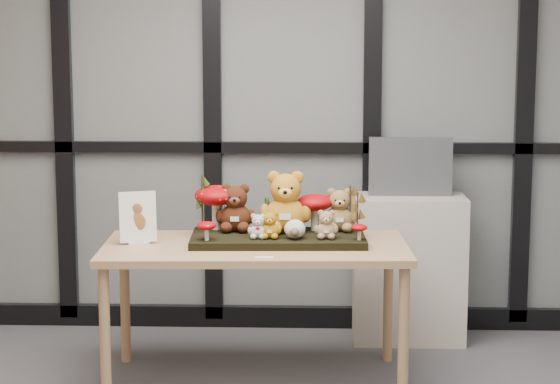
{
  "coord_description": "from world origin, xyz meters",
  "views": [
    {
      "loc": [
        0.14,
        -3.24,
        1.67
      ],
      "look_at": [
        -0.03,
        1.48,
        0.95
      ],
      "focal_mm": 65.0,
      "sensor_mm": 36.0,
      "label": 1
    }
  ],
  "objects_px": {
    "bear_tan_back": "(339,207)",
    "mushroom_front_left": "(207,230)",
    "display_table": "(255,258)",
    "mushroom_back_right": "(315,210)",
    "bear_white_bow": "(258,225)",
    "bear_small_yellow": "(270,223)",
    "plush_cream_hedgehog": "(295,228)",
    "bear_beige_small": "(326,223)",
    "mushroom_back_left": "(217,205)",
    "cabinet": "(409,268)",
    "mushroom_front_right": "(359,231)",
    "monitor": "(410,167)",
    "bear_brown_medium": "(236,205)",
    "diorama_tray": "(278,238)",
    "sign_holder": "(138,220)",
    "bear_pooh_yellow": "(286,199)"
  },
  "relations": [
    {
      "from": "bear_tan_back",
      "to": "mushroom_front_left",
      "type": "xyz_separation_m",
      "value": [
        -0.63,
        -0.27,
        -0.07
      ]
    },
    {
      "from": "display_table",
      "to": "mushroom_back_right",
      "type": "xyz_separation_m",
      "value": [
        0.29,
        0.18,
        0.2
      ]
    },
    {
      "from": "bear_white_bow",
      "to": "bear_tan_back",
      "type": "bearing_deg",
      "value": 25.77
    },
    {
      "from": "bear_small_yellow",
      "to": "mushroom_back_right",
      "type": "height_order",
      "value": "mushroom_back_right"
    },
    {
      "from": "bear_tan_back",
      "to": "plush_cream_hedgehog",
      "type": "distance_m",
      "value": 0.31
    },
    {
      "from": "bear_beige_small",
      "to": "mushroom_front_left",
      "type": "distance_m",
      "value": 0.57
    },
    {
      "from": "mushroom_back_left",
      "to": "mushroom_front_left",
      "type": "height_order",
      "value": "mushroom_back_left"
    },
    {
      "from": "mushroom_back_right",
      "to": "mushroom_front_left",
      "type": "xyz_separation_m",
      "value": [
        -0.51,
        -0.27,
        -0.05
      ]
    },
    {
      "from": "cabinet",
      "to": "mushroom_back_left",
      "type": "bearing_deg",
      "value": -151.79
    },
    {
      "from": "mushroom_front_right",
      "to": "display_table",
      "type": "bearing_deg",
      "value": 173.55
    },
    {
      "from": "mushroom_front_right",
      "to": "monitor",
      "type": "distance_m",
      "value": 0.89
    },
    {
      "from": "bear_brown_medium",
      "to": "monitor",
      "type": "distance_m",
      "value": 1.1
    },
    {
      "from": "bear_small_yellow",
      "to": "mushroom_front_left",
      "type": "distance_m",
      "value": 0.3
    },
    {
      "from": "diorama_tray",
      "to": "mushroom_front_right",
      "type": "relative_size",
      "value": 9.81
    },
    {
      "from": "bear_small_yellow",
      "to": "sign_holder",
      "type": "xyz_separation_m",
      "value": [
        -0.64,
        0.02,
        0.01
      ]
    },
    {
      "from": "bear_tan_back",
      "to": "mushroom_back_right",
      "type": "relative_size",
      "value": 1.16
    },
    {
      "from": "bear_white_bow",
      "to": "mushroom_back_left",
      "type": "relative_size",
      "value": 0.54
    },
    {
      "from": "display_table",
      "to": "bear_brown_medium",
      "type": "relative_size",
      "value": 5.77
    },
    {
      "from": "bear_brown_medium",
      "to": "mushroom_front_left",
      "type": "height_order",
      "value": "bear_brown_medium"
    },
    {
      "from": "plush_cream_hedgehog",
      "to": "monitor",
      "type": "height_order",
      "value": "monitor"
    },
    {
      "from": "bear_tan_back",
      "to": "bear_small_yellow",
      "type": "bearing_deg",
      "value": -150.88
    },
    {
      "from": "bear_small_yellow",
      "to": "mushroom_back_right",
      "type": "distance_m",
      "value": 0.3
    },
    {
      "from": "diorama_tray",
      "to": "mushroom_front_left",
      "type": "distance_m",
      "value": 0.37
    },
    {
      "from": "mushroom_back_left",
      "to": "bear_tan_back",
      "type": "bearing_deg",
      "value": -1.29
    },
    {
      "from": "bear_brown_medium",
      "to": "mushroom_front_left",
      "type": "bearing_deg",
      "value": -118.27
    },
    {
      "from": "plush_cream_hedgehog",
      "to": "mushroom_front_left",
      "type": "height_order",
      "value": "same"
    },
    {
      "from": "bear_brown_medium",
      "to": "monitor",
      "type": "height_order",
      "value": "monitor"
    },
    {
      "from": "diorama_tray",
      "to": "bear_pooh_yellow",
      "type": "distance_m",
      "value": 0.2
    },
    {
      "from": "bear_beige_small",
      "to": "monitor",
      "type": "distance_m",
      "value": 0.92
    },
    {
      "from": "mushroom_front_left",
      "to": "monitor",
      "type": "distance_m",
      "value": 1.34
    },
    {
      "from": "bear_small_yellow",
      "to": "bear_white_bow",
      "type": "relative_size",
      "value": 1.09
    },
    {
      "from": "display_table",
      "to": "mushroom_front_left",
      "type": "distance_m",
      "value": 0.29
    },
    {
      "from": "bear_beige_small",
      "to": "plush_cream_hedgehog",
      "type": "xyz_separation_m",
      "value": [
        -0.15,
        -0.01,
        -0.03
      ]
    },
    {
      "from": "mushroom_front_right",
      "to": "mushroom_back_left",
      "type": "bearing_deg",
      "value": 160.36
    },
    {
      "from": "bear_pooh_yellow",
      "to": "mushroom_front_left",
      "type": "distance_m",
      "value": 0.44
    },
    {
      "from": "bear_tan_back",
      "to": "cabinet",
      "type": "bearing_deg",
      "value": 51.87
    },
    {
      "from": "bear_beige_small",
      "to": "bear_brown_medium",
      "type": "bearing_deg",
      "value": 156.05
    },
    {
      "from": "diorama_tray",
      "to": "plush_cream_hedgehog",
      "type": "distance_m",
      "value": 0.14
    },
    {
      "from": "cabinet",
      "to": "mushroom_front_left",
      "type": "bearing_deg",
      "value": -141.4
    },
    {
      "from": "mushroom_front_left",
      "to": "cabinet",
      "type": "xyz_separation_m",
      "value": [
        1.03,
        0.82,
        -0.37
      ]
    },
    {
      "from": "mushroom_front_right",
      "to": "plush_cream_hedgehog",
      "type": "bearing_deg",
      "value": 174.93
    },
    {
      "from": "bear_tan_back",
      "to": "bear_beige_small",
      "type": "xyz_separation_m",
      "value": [
        -0.07,
        -0.2,
        -0.04
      ]
    },
    {
      "from": "bear_pooh_yellow",
      "to": "bear_small_yellow",
      "type": "height_order",
      "value": "bear_pooh_yellow"
    },
    {
      "from": "plush_cream_hedgehog",
      "to": "sign_holder",
      "type": "height_order",
      "value": "sign_holder"
    },
    {
      "from": "mushroom_back_right",
      "to": "monitor",
      "type": "bearing_deg",
      "value": 47.76
    },
    {
      "from": "bear_tan_back",
      "to": "mushroom_front_left",
      "type": "height_order",
      "value": "bear_tan_back"
    },
    {
      "from": "bear_small_yellow",
      "to": "mushroom_back_left",
      "type": "relative_size",
      "value": 0.59
    },
    {
      "from": "bear_tan_back",
      "to": "bear_beige_small",
      "type": "height_order",
      "value": "bear_tan_back"
    },
    {
      "from": "mushroom_front_left",
      "to": "sign_holder",
      "type": "distance_m",
      "value": 0.35
    },
    {
      "from": "diorama_tray",
      "to": "sign_holder",
      "type": "height_order",
      "value": "sign_holder"
    }
  ]
}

